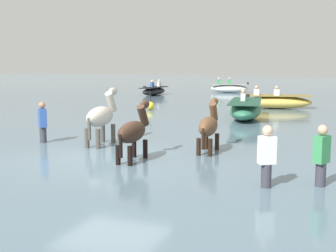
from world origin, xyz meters
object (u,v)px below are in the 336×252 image
at_px(horse_lead_dark_bay, 133,133).
at_px(boat_near_starboard, 245,110).
at_px(boat_mid_outer, 154,91).
at_px(boat_far_inshore, 229,88).
at_px(person_onlooker_right, 43,127).
at_px(horse_flank_pinto, 101,118).
at_px(person_spectator_far, 267,164).
at_px(boat_mid_channel, 276,102).
at_px(person_wading_close, 321,163).
at_px(channel_buoy, 150,106).
at_px(horse_trailing_bay, 209,128).

xyz_separation_m(horse_lead_dark_bay, boat_near_starboard, (0.90, 8.96, -0.30)).
distance_m(boat_mid_outer, boat_far_inshore, 5.96).
bearing_deg(person_onlooker_right, boat_far_inshore, 89.25).
xyz_separation_m(horse_flank_pinto, person_spectator_far, (5.20, -2.83, -0.33)).
relative_size(boat_far_inshore, boat_near_starboard, 0.73).
relative_size(person_onlooker_right, person_spectator_far, 1.00).
relative_size(horse_flank_pinto, person_onlooker_right, 1.24).
relative_size(boat_near_starboard, person_onlooker_right, 2.48).
height_order(horse_lead_dark_bay, boat_mid_channel, horse_lead_dark_bay).
bearing_deg(boat_far_inshore, person_wading_close, -72.26).
relative_size(horse_flank_pinto, boat_mid_outer, 0.70).
bearing_deg(horse_flank_pinto, boat_far_inshore, 93.99).
relative_size(horse_lead_dark_bay, boat_mid_channel, 0.50).
bearing_deg(channel_buoy, boat_mid_channel, 26.79).
relative_size(boat_mid_channel, channel_buoy, 4.00).
xyz_separation_m(boat_mid_outer, person_onlooker_right, (3.91, -17.75, 0.17)).
distance_m(horse_trailing_bay, boat_mid_channel, 11.77).
xyz_separation_m(horse_lead_dark_bay, boat_mid_channel, (1.49, 13.44, -0.34)).
relative_size(boat_mid_outer, person_onlooker_right, 1.76).
height_order(person_wading_close, channel_buoy, person_wading_close).
bearing_deg(channel_buoy, horse_flank_pinto, -75.32).
bearing_deg(horse_trailing_bay, channel_buoy, 121.87).
bearing_deg(channel_buoy, boat_near_starboard, -18.19).
bearing_deg(horse_lead_dark_bay, boat_mid_outer, 111.45).
relative_size(horse_flank_pinto, person_spectator_far, 1.24).
distance_m(boat_near_starboard, channel_buoy, 5.29).
bearing_deg(person_spectator_far, person_onlooker_right, 160.25).
height_order(horse_lead_dark_bay, boat_far_inshore, horse_lead_dark_bay).
bearing_deg(channel_buoy, boat_mid_outer, 111.70).
height_order(horse_flank_pinto, boat_far_inshore, horse_flank_pinto).
relative_size(horse_trailing_bay, boat_far_inshore, 0.62).
bearing_deg(horse_flank_pinto, boat_near_starboard, 70.15).
bearing_deg(boat_mid_channel, boat_mid_outer, 148.10).
xyz_separation_m(boat_mid_outer, boat_far_inshore, (4.20, 4.23, 0.03)).
bearing_deg(person_onlooker_right, person_wading_close, -14.38).
bearing_deg(horse_trailing_bay, person_spectator_far, -55.51).
distance_m(horse_lead_dark_bay, boat_near_starboard, 9.01).
xyz_separation_m(horse_lead_dark_bay, horse_flank_pinto, (-1.76, 1.59, 0.11)).
height_order(boat_mid_outer, boat_far_inshore, boat_far_inshore).
distance_m(boat_mid_channel, person_onlooker_right, 13.18).
bearing_deg(person_wading_close, boat_near_starboard, 109.86).
bearing_deg(person_spectator_far, boat_near_starboard, 103.97).
height_order(boat_mid_channel, person_spectator_far, person_spectator_far).
distance_m(boat_mid_outer, person_spectator_far, 23.02).
distance_m(horse_trailing_bay, horse_flank_pinto, 3.19).
relative_size(horse_trailing_bay, boat_mid_outer, 0.63).
height_order(boat_mid_outer, person_onlooker_right, person_onlooker_right).
xyz_separation_m(horse_flank_pinto, person_onlooker_right, (-1.80, -0.32, -0.33)).
relative_size(horse_trailing_bay, person_onlooker_right, 1.11).
xyz_separation_m(boat_mid_outer, channel_buoy, (3.35, -8.41, -0.08)).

